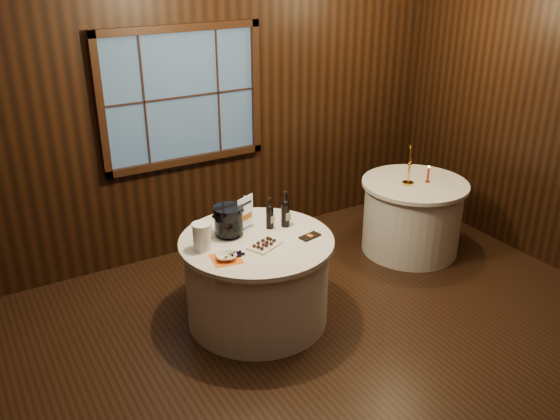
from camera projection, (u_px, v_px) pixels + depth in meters
ground at (322, 384)px, 4.39m from camera, size 6.00×6.00×0.00m
back_wall at (182, 107)px, 5.70m from camera, size 6.00×0.10×3.00m
main_table at (257, 279)px, 5.01m from camera, size 1.28×1.28×0.77m
side_table at (412, 216)px, 6.18m from camera, size 1.08×1.08×0.77m
sign_stand at (245, 218)px, 4.97m from camera, size 0.19×0.15×0.31m
port_bottle_left at (270, 215)px, 5.00m from camera, size 0.07×0.08×0.28m
port_bottle_right at (285, 211)px, 5.03m from camera, size 0.08×0.08×0.32m
ice_bucket at (229, 221)px, 4.86m from camera, size 0.25×0.25×0.26m
chocolate_plate at (265, 245)px, 4.74m from camera, size 0.31×0.27×0.04m
chocolate_box at (310, 236)px, 4.89m from camera, size 0.19×0.13×0.01m
grape_bunch at (237, 253)px, 4.59m from camera, size 0.17×0.09×0.04m
glass_pitcher at (202, 236)px, 4.66m from camera, size 0.20×0.16×0.22m
orange_napkin at (226, 259)px, 4.55m from camera, size 0.25×0.25×0.00m
cracker_bowl at (226, 256)px, 4.54m from camera, size 0.20×0.20×0.04m
brass_candlestick at (409, 170)px, 5.91m from camera, size 0.12×0.12×0.41m
red_candle at (428, 176)px, 5.97m from camera, size 0.05×0.05×0.18m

